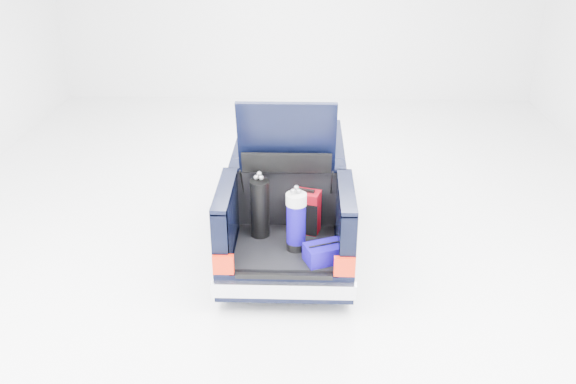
{
  "coord_description": "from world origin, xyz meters",
  "views": [
    {
      "loc": [
        0.25,
        -8.43,
        4.75
      ],
      "look_at": [
        0.0,
        -0.5,
        0.91
      ],
      "focal_mm": 38.0,
      "sensor_mm": 36.0,
      "label": 1
    }
  ],
  "objects_px": {
    "black_golf_bag": "(260,208)",
    "blue_duffel": "(324,253)",
    "red_suitcase": "(305,212)",
    "car": "(289,189)",
    "blue_golf_bag": "(296,221)"
  },
  "relations": [
    {
      "from": "car",
      "to": "blue_golf_bag",
      "type": "height_order",
      "value": "car"
    },
    {
      "from": "red_suitcase",
      "to": "blue_duffel",
      "type": "height_order",
      "value": "red_suitcase"
    },
    {
      "from": "blue_duffel",
      "to": "car",
      "type": "bearing_deg",
      "value": 82.2
    },
    {
      "from": "red_suitcase",
      "to": "blue_golf_bag",
      "type": "bearing_deg",
      "value": -87.93
    },
    {
      "from": "car",
      "to": "blue_duffel",
      "type": "height_order",
      "value": "car"
    },
    {
      "from": "red_suitcase",
      "to": "blue_duffel",
      "type": "xyz_separation_m",
      "value": [
        0.24,
        -0.76,
        -0.18
      ]
    },
    {
      "from": "black_golf_bag",
      "to": "blue_golf_bag",
      "type": "bearing_deg",
      "value": -50.66
    },
    {
      "from": "blue_golf_bag",
      "to": "blue_duffel",
      "type": "height_order",
      "value": "blue_golf_bag"
    },
    {
      "from": "red_suitcase",
      "to": "black_golf_bag",
      "type": "height_order",
      "value": "black_golf_bag"
    },
    {
      "from": "black_golf_bag",
      "to": "blue_golf_bag",
      "type": "relative_size",
      "value": 1.02
    },
    {
      "from": "blue_golf_bag",
      "to": "red_suitcase",
      "type": "bearing_deg",
      "value": 69.66
    },
    {
      "from": "red_suitcase",
      "to": "blue_golf_bag",
      "type": "distance_m",
      "value": 0.49
    },
    {
      "from": "black_golf_bag",
      "to": "blue_duffel",
      "type": "xyz_separation_m",
      "value": [
        0.85,
        -0.62,
        -0.3
      ]
    },
    {
      "from": "car",
      "to": "black_golf_bag",
      "type": "relative_size",
      "value": 5.07
    },
    {
      "from": "car",
      "to": "blue_golf_bag",
      "type": "bearing_deg",
      "value": -85.25
    }
  ]
}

